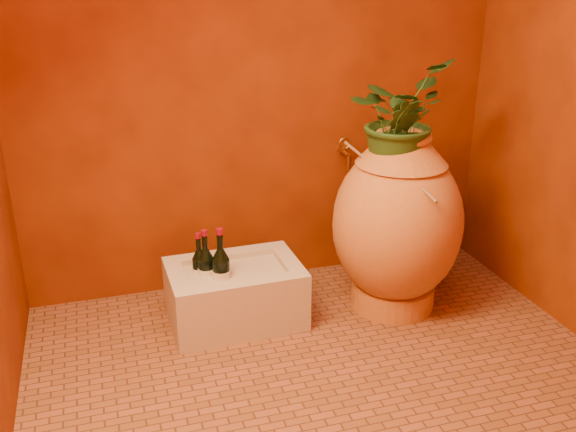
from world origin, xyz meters
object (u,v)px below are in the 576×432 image
object	(u,v)px
amphora	(397,223)
wine_bottle_b	(206,271)
wine_bottle_c	(200,270)
wall_tap	(345,151)
wine_bottle_a	(221,273)
stone_basin	(235,295)

from	to	relation	value
amphora	wine_bottle_b	distance (m)	0.96
wine_bottle_c	wall_tap	size ratio (longest dim) A/B	1.89
wine_bottle_a	wine_bottle_c	distance (m)	0.13
wine_bottle_b	amphora	bearing A→B (deg)	-6.54
amphora	wine_bottle_a	bearing A→B (deg)	177.28
wine_bottle_a	wine_bottle_c	bearing A→B (deg)	129.68
wine_bottle_a	amphora	bearing A→B (deg)	-2.72
wall_tap	wine_bottle_b	bearing A→B (deg)	-158.88
stone_basin	wine_bottle_b	distance (m)	0.19
wine_bottle_a	wine_bottle_b	bearing A→B (deg)	132.28
wine_bottle_a	wall_tap	size ratio (longest dim) A/B	2.24
stone_basin	wine_bottle_a	xyz separation A→B (m)	(-0.07, -0.04, 0.15)
wine_bottle_c	wall_tap	distance (m)	1.00
wine_bottle_b	wine_bottle_c	xyz separation A→B (m)	(-0.02, 0.04, -0.01)
wine_bottle_c	amphora	bearing A→B (deg)	-8.49
amphora	wall_tap	xyz separation A→B (m)	(-0.11, 0.43, 0.26)
stone_basin	wine_bottle_a	world-z (taller)	wine_bottle_a
wine_bottle_a	wall_tap	world-z (taller)	wall_tap
amphora	wine_bottle_b	xyz separation A→B (m)	(-0.94, 0.11, -0.18)
wine_bottle_b	wall_tap	distance (m)	0.98
wall_tap	wine_bottle_c	bearing A→B (deg)	-161.61
stone_basin	wine_bottle_a	distance (m)	0.17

